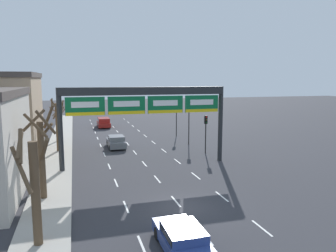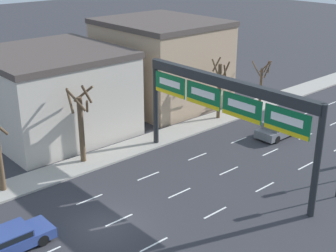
{
  "view_description": "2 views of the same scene",
  "coord_description": "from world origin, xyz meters",
  "px_view_note": "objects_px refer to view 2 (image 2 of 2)",
  "views": [
    {
      "loc": [
        -6.19,
        -18.63,
        8.0
      ],
      "look_at": [
        1.48,
        8.03,
        3.98
      ],
      "focal_mm": 35.0,
      "sensor_mm": 36.0,
      "label": 1
    },
    {
      "loc": [
        20.22,
        -12.93,
        15.69
      ],
      "look_at": [
        -1.06,
        5.91,
        4.58
      ],
      "focal_mm": 50.0,
      "sensor_mm": 36.0,
      "label": 2
    }
  ],
  "objects_px": {
    "sign_gantry": "(225,98)",
    "car_blue": "(12,238)",
    "tree_bare_closest": "(81,121)",
    "car_grey": "(278,128)",
    "tree_bare_second": "(262,80)",
    "tree_bare_third": "(220,86)"
  },
  "relations": [
    {
      "from": "sign_gantry",
      "to": "tree_bare_second",
      "type": "bearing_deg",
      "value": 118.54
    },
    {
      "from": "car_grey",
      "to": "tree_bare_closest",
      "type": "relative_size",
      "value": 0.69
    },
    {
      "from": "car_grey",
      "to": "car_blue",
      "type": "distance_m",
      "value": 24.13
    },
    {
      "from": "car_grey",
      "to": "car_blue",
      "type": "relative_size",
      "value": 1.01
    },
    {
      "from": "car_blue",
      "to": "tree_bare_second",
      "type": "xyz_separation_m",
      "value": [
        -6.58,
        30.16,
        1.93
      ]
    },
    {
      "from": "sign_gantry",
      "to": "tree_bare_third",
      "type": "xyz_separation_m",
      "value": [
        -7.99,
        8.37,
        -2.6
      ]
    },
    {
      "from": "tree_bare_closest",
      "to": "car_grey",
      "type": "bearing_deg",
      "value": 66.5
    },
    {
      "from": "car_blue",
      "to": "tree_bare_closest",
      "type": "distance_m",
      "value": 11.37
    },
    {
      "from": "tree_bare_closest",
      "to": "tree_bare_second",
      "type": "distance_m",
      "value": 21.43
    },
    {
      "from": "car_blue",
      "to": "tree_bare_third",
      "type": "height_order",
      "value": "tree_bare_third"
    },
    {
      "from": "car_grey",
      "to": "tree_bare_second",
      "type": "relative_size",
      "value": 0.94
    },
    {
      "from": "tree_bare_second",
      "to": "tree_bare_third",
      "type": "distance_m",
      "value": 6.67
    },
    {
      "from": "sign_gantry",
      "to": "car_grey",
      "type": "relative_size",
      "value": 3.53
    },
    {
      "from": "sign_gantry",
      "to": "car_blue",
      "type": "bearing_deg",
      "value": -95.96
    },
    {
      "from": "car_grey",
      "to": "tree_bare_third",
      "type": "bearing_deg",
      "value": -174.58
    },
    {
      "from": "sign_gantry",
      "to": "tree_bare_closest",
      "type": "relative_size",
      "value": 2.44
    },
    {
      "from": "tree_bare_second",
      "to": "tree_bare_closest",
      "type": "bearing_deg",
      "value": -90.44
    },
    {
      "from": "sign_gantry",
      "to": "tree_bare_closest",
      "type": "distance_m",
      "value": 10.8
    },
    {
      "from": "car_grey",
      "to": "tree_bare_second",
      "type": "distance_m",
      "value": 9.07
    },
    {
      "from": "car_grey",
      "to": "tree_bare_third",
      "type": "relative_size",
      "value": 0.75
    },
    {
      "from": "car_grey",
      "to": "car_blue",
      "type": "xyz_separation_m",
      "value": [
        0.05,
        -24.13,
        -0.09
      ]
    },
    {
      "from": "tree_bare_closest",
      "to": "tree_bare_third",
      "type": "height_order",
      "value": "tree_bare_closest"
    }
  ]
}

